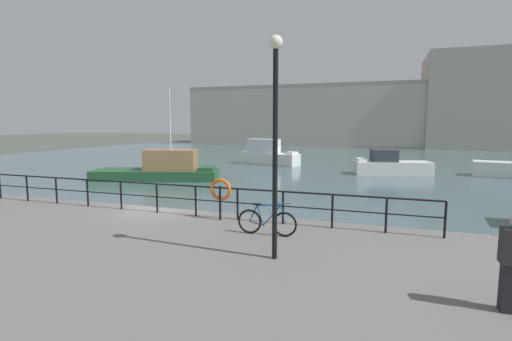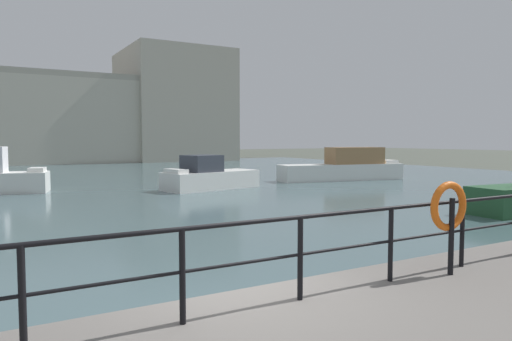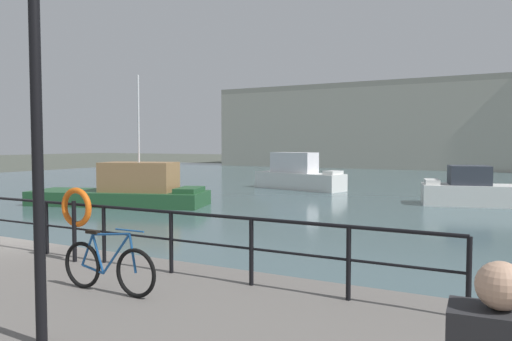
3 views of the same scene
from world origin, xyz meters
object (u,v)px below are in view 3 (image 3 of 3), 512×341
life_ring_stand (76,210)px  quay_lamp_post (35,47)px  harbor_building (482,122)px  moored_white_yacht (127,190)px  moored_harbor_tender (298,175)px  moored_small_launch (480,191)px  parked_bicycle (108,267)px

life_ring_stand → quay_lamp_post: quay_lamp_post is taller
harbor_building → moored_white_yacht: 50.82m
harbor_building → moored_harbor_tender: (-9.40, -36.22, -4.95)m
moored_white_yacht → quay_lamp_post: (13.20, -15.58, 3.42)m
quay_lamp_post → harbor_building: bearing=89.6°
harbor_building → moored_small_launch: size_ratio=8.89×
moored_white_yacht → life_ring_stand: moored_white_yacht is taller
parked_bicycle → life_ring_stand: (-1.98, 1.19, 0.59)m
moored_small_launch → parked_bicycle: moored_small_launch is taller
life_ring_stand → quay_lamp_post: size_ratio=0.27×
moored_small_launch → quay_lamp_post: 24.48m
parked_bicycle → quay_lamp_post: (0.74, -1.74, 2.87)m
moored_small_launch → moored_harbor_tender: (-11.87, 3.99, 0.22)m
life_ring_stand → moored_small_launch: bearing=75.2°
moored_white_yacht → moored_harbor_tender: moored_white_yacht is taller
harbor_building → quay_lamp_post: size_ratio=10.84×
parked_bicycle → life_ring_stand: life_ring_stand is taller
moored_white_yacht → quay_lamp_post: size_ratio=1.85×
harbor_building → moored_white_yacht: bearing=-105.6°
moored_white_yacht → life_ring_stand: (10.47, -12.65, 1.14)m
moored_small_launch → parked_bicycle: 22.62m
moored_white_yacht → parked_bicycle: 18.62m
quay_lamp_post → moored_small_launch: bearing=83.2°
moored_harbor_tender → parked_bicycle: 27.58m
moored_white_yacht → parked_bicycle: moored_white_yacht is taller
moored_harbor_tender → life_ring_stand: size_ratio=4.98×
harbor_building → moored_harbor_tender: size_ratio=8.07×
life_ring_stand → moored_white_yacht: bearing=129.6°
quay_lamp_post → moored_harbor_tender: bearing=107.8°
parked_bicycle → moored_white_yacht: bearing=130.9°
harbor_building → life_ring_stand: 61.56m
harbor_building → moored_small_launch: bearing=-86.5°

